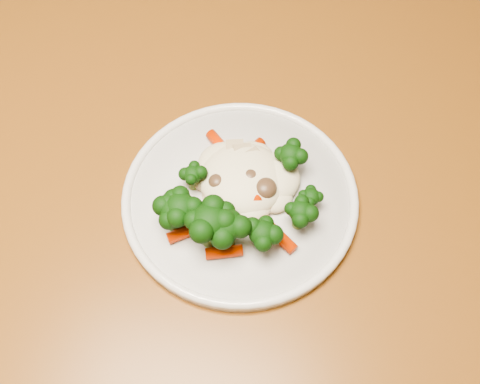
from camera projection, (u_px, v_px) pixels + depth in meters
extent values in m
plane|color=brown|center=(333.00, 381.00, 1.28)|extent=(3.00, 3.00, 0.00)
cube|color=brown|center=(238.00, 158.00, 0.70)|extent=(1.49, 1.28, 0.04)
cube|color=brown|center=(464.00, 70.00, 1.27)|extent=(0.08, 0.08, 0.71)
cylinder|color=silver|center=(240.00, 199.00, 0.64)|extent=(0.25, 0.25, 0.01)
ellipsoid|color=#F1E8C1|center=(243.00, 174.00, 0.63)|extent=(0.11, 0.10, 0.04)
ellipsoid|color=black|center=(181.00, 214.00, 0.60)|extent=(0.05, 0.05, 0.05)
ellipsoid|color=black|center=(227.00, 231.00, 0.59)|extent=(0.05, 0.05, 0.05)
ellipsoid|color=black|center=(262.00, 238.00, 0.59)|extent=(0.04, 0.04, 0.04)
ellipsoid|color=black|center=(300.00, 216.00, 0.60)|extent=(0.04, 0.04, 0.03)
ellipsoid|color=black|center=(310.00, 201.00, 0.62)|extent=(0.03, 0.03, 0.03)
ellipsoid|color=black|center=(290.00, 160.00, 0.64)|extent=(0.04, 0.04, 0.04)
ellipsoid|color=black|center=(193.00, 179.00, 0.63)|extent=(0.03, 0.03, 0.03)
ellipsoid|color=black|center=(175.00, 216.00, 0.60)|extent=(0.05, 0.05, 0.04)
ellipsoid|color=black|center=(210.00, 229.00, 0.59)|extent=(0.06, 0.06, 0.05)
cylinder|color=#F13C05|center=(223.00, 148.00, 0.66)|extent=(0.04, 0.04, 0.01)
cylinder|color=#F13C05|center=(250.00, 152.00, 0.66)|extent=(0.03, 0.04, 0.01)
cylinder|color=#F13C05|center=(275.00, 182.00, 0.64)|extent=(0.05, 0.02, 0.01)
cylinder|color=#F13C05|center=(184.00, 208.00, 0.62)|extent=(0.03, 0.04, 0.01)
cylinder|color=#F13C05|center=(189.00, 231.00, 0.61)|extent=(0.04, 0.04, 0.01)
cylinder|color=#F13C05|center=(224.00, 252.00, 0.60)|extent=(0.04, 0.02, 0.01)
cylinder|color=#F13C05|center=(277.00, 234.00, 0.61)|extent=(0.05, 0.04, 0.01)
cylinder|color=#F13C05|center=(255.00, 186.00, 0.62)|extent=(0.02, 0.04, 0.01)
ellipsoid|color=brown|center=(250.00, 177.00, 0.63)|extent=(0.03, 0.03, 0.02)
ellipsoid|color=brown|center=(265.00, 188.00, 0.62)|extent=(0.03, 0.03, 0.02)
ellipsoid|color=brown|center=(217.00, 182.00, 0.62)|extent=(0.02, 0.02, 0.01)
cube|color=tan|center=(235.00, 147.00, 0.65)|extent=(0.02, 0.02, 0.01)
cube|color=tan|center=(256.00, 159.00, 0.64)|extent=(0.03, 0.02, 0.01)
cube|color=tan|center=(227.00, 163.00, 0.64)|extent=(0.02, 0.02, 0.01)
cube|color=tan|center=(242.00, 152.00, 0.64)|extent=(0.02, 0.02, 0.01)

